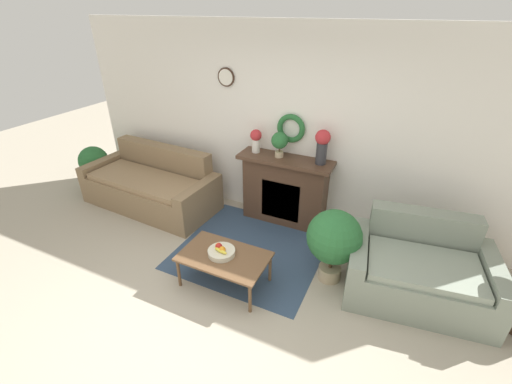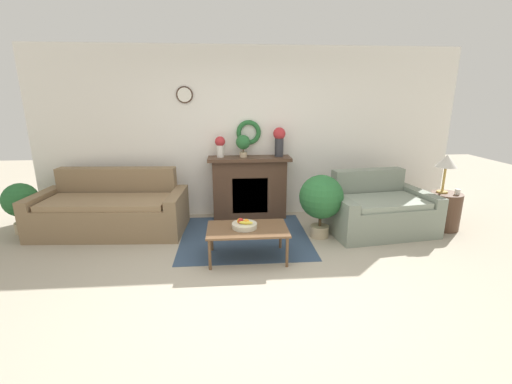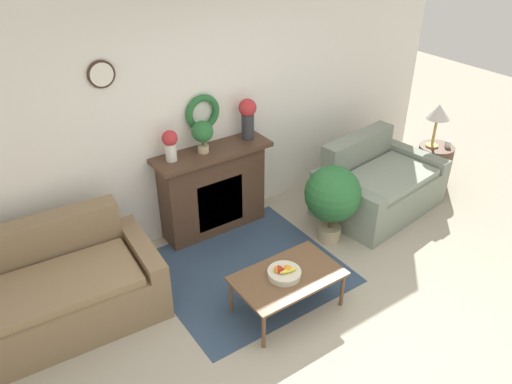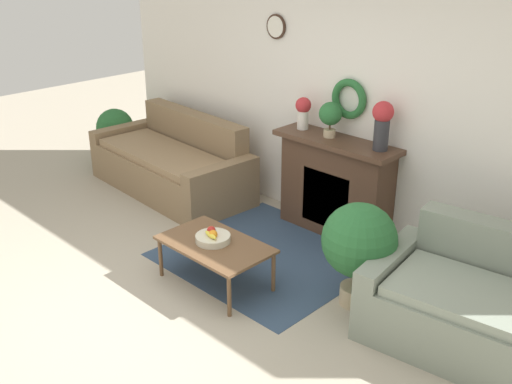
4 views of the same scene
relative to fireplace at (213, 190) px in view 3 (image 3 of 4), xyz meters
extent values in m
plane|color=#ADA38E|center=(0.00, -2.18, -0.51)|extent=(16.00, 16.00, 0.00)
cube|color=#334760|center=(-0.12, -0.84, -0.51)|extent=(1.80, 1.70, 0.01)
cube|color=white|center=(0.00, 0.21, 0.84)|extent=(6.80, 0.06, 2.70)
cylinder|color=#382319|center=(-0.98, 0.16, 1.45)|extent=(0.25, 0.02, 0.25)
cylinder|color=white|center=(-0.98, 0.15, 1.45)|extent=(0.22, 0.01, 0.22)
torus|color=#286633|center=(0.00, 0.14, 0.87)|extent=(0.39, 0.07, 0.39)
cube|color=#4C3323|center=(0.00, 0.01, -0.03)|extent=(1.18, 0.34, 0.96)
cube|color=black|center=(0.00, -0.15, -0.10)|extent=(0.56, 0.02, 0.58)
cube|color=orange|center=(0.00, -0.16, -0.17)|extent=(0.45, 0.01, 0.32)
cube|color=#4C3323|center=(0.00, -0.03, 0.47)|extent=(1.32, 0.41, 0.05)
cube|color=#846B4C|center=(-2.07, -0.60, -0.28)|extent=(1.82, 0.85, 0.45)
cube|color=#846B4C|center=(-2.04, -0.12, -0.07)|extent=(1.79, 0.32, 0.89)
cube|color=#846B4C|center=(-1.09, -0.55, -0.21)|extent=(0.23, 0.96, 0.59)
cube|color=#917554|center=(-2.07, -0.60, -0.02)|extent=(1.75, 0.79, 0.08)
cube|color=gray|center=(1.88, -0.89, -0.29)|extent=(1.22, 0.90, 0.45)
cube|color=gray|center=(1.81, -0.41, -0.08)|extent=(1.15, 0.36, 0.86)
cube|color=gray|center=(1.22, -0.87, -0.22)|extent=(0.30, 0.98, 0.59)
cube|color=gray|center=(2.51, -0.69, -0.22)|extent=(0.30, 0.98, 0.59)
cube|color=gray|center=(1.88, -0.89, -0.02)|extent=(1.17, 0.83, 0.08)
cube|color=brown|center=(-0.12, -1.53, -0.12)|extent=(0.98, 0.60, 0.03)
cylinder|color=brown|center=(-0.56, -1.78, -0.32)|extent=(0.04, 0.04, 0.37)
cylinder|color=brown|center=(0.33, -1.78, -0.32)|extent=(0.04, 0.04, 0.37)
cylinder|color=brown|center=(-0.56, -1.27, -0.32)|extent=(0.04, 0.04, 0.37)
cylinder|color=brown|center=(0.33, -1.27, -0.32)|extent=(0.04, 0.04, 0.37)
cylinder|color=beige|center=(-0.15, -1.52, -0.08)|extent=(0.30, 0.30, 0.06)
sphere|color=#B2231E|center=(-0.20, -1.49, -0.03)|extent=(0.08, 0.08, 0.08)
sphere|color=orange|center=(-0.20, -1.49, -0.03)|extent=(0.07, 0.07, 0.07)
sphere|color=orange|center=(-0.13, -1.53, -0.03)|extent=(0.08, 0.08, 0.08)
ellipsoid|color=yellow|center=(-0.14, -1.55, -0.03)|extent=(0.17, 0.07, 0.04)
cylinder|color=#4C3323|center=(2.89, -0.76, -0.23)|extent=(0.44, 0.44, 0.55)
cylinder|color=#B28E42|center=(2.84, -0.72, 0.06)|extent=(0.16, 0.16, 0.02)
cylinder|color=#B28E42|center=(2.84, -0.72, 0.25)|extent=(0.03, 0.03, 0.37)
cone|color=silver|center=(2.84, -0.72, 0.52)|extent=(0.30, 0.30, 0.18)
cylinder|color=silver|center=(2.99, -0.84, 0.09)|extent=(0.07, 0.07, 0.08)
cylinder|color=silver|center=(-0.45, 0.01, 0.59)|extent=(0.11, 0.11, 0.19)
sphere|color=#B72D33|center=(-0.45, 0.01, 0.75)|extent=(0.16, 0.16, 0.16)
cylinder|color=#2D2D33|center=(0.48, 0.01, 0.64)|extent=(0.14, 0.14, 0.29)
sphere|color=#B72D33|center=(0.48, 0.01, 0.86)|extent=(0.20, 0.20, 0.20)
cylinder|color=tan|center=(-0.09, -0.01, 0.54)|extent=(0.12, 0.12, 0.08)
cylinder|color=#4C3823|center=(-0.09, -0.01, 0.61)|extent=(0.02, 0.02, 0.06)
sphere|color=#286633|center=(-0.09, -0.01, 0.73)|extent=(0.23, 0.23, 0.23)
cylinder|color=tan|center=(0.95, -0.93, -0.43)|extent=(0.26, 0.26, 0.16)
cylinder|color=#4C3823|center=(0.95, -0.93, -0.26)|extent=(0.04, 0.04, 0.17)
sphere|color=#286633|center=(0.95, -0.93, 0.08)|extent=(0.61, 0.61, 0.61)
camera|label=1|loc=(1.48, -4.06, 2.33)|focal=24.00mm
camera|label=2|loc=(-0.32, -5.39, 1.42)|focal=24.00mm
camera|label=3|loc=(-2.32, -4.21, 2.84)|focal=35.00mm
camera|label=4|loc=(3.32, -4.53, 2.33)|focal=42.00mm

